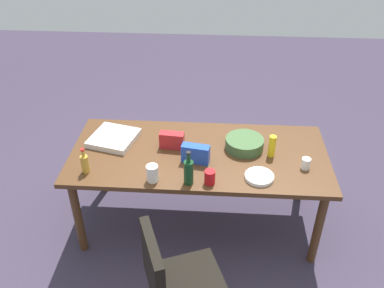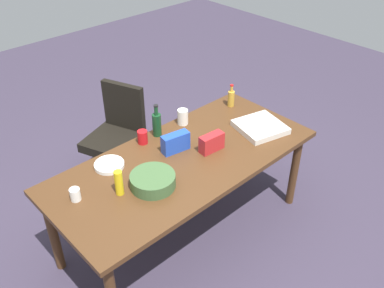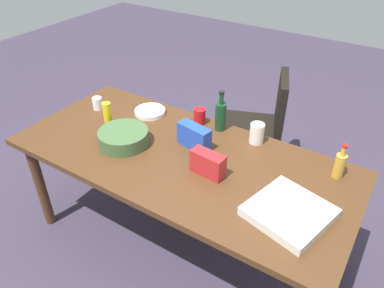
{
  "view_description": "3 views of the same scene",
  "coord_description": "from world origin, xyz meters",
  "px_view_note": "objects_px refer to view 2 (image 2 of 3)",
  "views": [
    {
      "loc": [
        0.13,
        -2.75,
        2.75
      ],
      "look_at": [
        -0.06,
        0.01,
        0.86
      ],
      "focal_mm": 38.68,
      "sensor_mm": 36.0,
      "label": 1
    },
    {
      "loc": [
        1.71,
        1.93,
        2.69
      ],
      "look_at": [
        -0.13,
        -0.05,
        0.83
      ],
      "focal_mm": 39.69,
      "sensor_mm": 36.0,
      "label": 2
    },
    {
      "loc": [
        -1.04,
        1.5,
        2.12
      ],
      "look_at": [
        -0.07,
        -0.03,
        0.87
      ],
      "focal_mm": 34.69,
      "sensor_mm": 36.0,
      "label": 3
    }
  ],
  "objects_px": {
    "salad_bowl": "(153,181)",
    "paper_cup": "(75,194)",
    "red_solo_cup": "(143,137)",
    "mustard_bottle": "(119,183)",
    "office_chair": "(117,144)",
    "chip_bag_red": "(212,143)",
    "paper_plate_stack": "(109,165)",
    "dressing_bottle": "(231,98)",
    "mayo_jar": "(183,117)",
    "conference_table": "(184,167)",
    "chip_bag_blue": "(176,143)",
    "pizza_box": "(260,127)",
    "wine_bottle": "(157,124)"
  },
  "relations": [
    {
      "from": "salad_bowl",
      "to": "paper_cup",
      "type": "xyz_separation_m",
      "value": [
        0.46,
        -0.24,
        -0.0
      ]
    },
    {
      "from": "red_solo_cup",
      "to": "mustard_bottle",
      "type": "bearing_deg",
      "value": 38.01
    },
    {
      "from": "office_chair",
      "to": "mustard_bottle",
      "type": "relative_size",
      "value": 4.93
    },
    {
      "from": "red_solo_cup",
      "to": "chip_bag_red",
      "type": "height_order",
      "value": "chip_bag_red"
    },
    {
      "from": "mustard_bottle",
      "to": "paper_plate_stack",
      "type": "xyz_separation_m",
      "value": [
        -0.11,
        -0.3,
        -0.08
      ]
    },
    {
      "from": "dressing_bottle",
      "to": "mayo_jar",
      "type": "bearing_deg",
      "value": -7.33
    },
    {
      "from": "conference_table",
      "to": "chip_bag_red",
      "type": "relative_size",
      "value": 10.53
    },
    {
      "from": "chip_bag_blue",
      "to": "pizza_box",
      "type": "relative_size",
      "value": 0.61
    },
    {
      "from": "paper_cup",
      "to": "paper_plate_stack",
      "type": "bearing_deg",
      "value": -157.58
    },
    {
      "from": "office_chair",
      "to": "pizza_box",
      "type": "bearing_deg",
      "value": 119.58
    },
    {
      "from": "pizza_box",
      "to": "red_solo_cup",
      "type": "relative_size",
      "value": 3.27
    },
    {
      "from": "salad_bowl",
      "to": "mustard_bottle",
      "type": "height_order",
      "value": "mustard_bottle"
    },
    {
      "from": "dressing_bottle",
      "to": "red_solo_cup",
      "type": "xyz_separation_m",
      "value": [
        0.95,
        -0.07,
        -0.03
      ]
    },
    {
      "from": "dressing_bottle",
      "to": "wine_bottle",
      "type": "relative_size",
      "value": 0.76
    },
    {
      "from": "chip_bag_blue",
      "to": "dressing_bottle",
      "type": "bearing_deg",
      "value": -167.24
    },
    {
      "from": "salad_bowl",
      "to": "mayo_jar",
      "type": "distance_m",
      "value": 0.84
    },
    {
      "from": "mustard_bottle",
      "to": "chip_bag_red",
      "type": "bearing_deg",
      "value": 175.54
    },
    {
      "from": "conference_table",
      "to": "wine_bottle",
      "type": "distance_m",
      "value": 0.43
    },
    {
      "from": "salad_bowl",
      "to": "paper_plate_stack",
      "type": "relative_size",
      "value": 1.43
    },
    {
      "from": "chip_bag_red",
      "to": "mustard_bottle",
      "type": "bearing_deg",
      "value": -4.46
    },
    {
      "from": "wine_bottle",
      "to": "paper_cup",
      "type": "bearing_deg",
      "value": 14.97
    },
    {
      "from": "chip_bag_blue",
      "to": "paper_cup",
      "type": "relative_size",
      "value": 2.44
    },
    {
      "from": "conference_table",
      "to": "mayo_jar",
      "type": "xyz_separation_m",
      "value": [
        -0.33,
        -0.38,
        0.15
      ]
    },
    {
      "from": "office_chair",
      "to": "salad_bowl",
      "type": "xyz_separation_m",
      "value": [
        0.44,
        1.14,
        0.47
      ]
    },
    {
      "from": "wine_bottle",
      "to": "chip_bag_red",
      "type": "height_order",
      "value": "wine_bottle"
    },
    {
      "from": "dressing_bottle",
      "to": "mustard_bottle",
      "type": "xyz_separation_m",
      "value": [
        1.44,
        0.31,
        0.01
      ]
    },
    {
      "from": "dressing_bottle",
      "to": "red_solo_cup",
      "type": "height_order",
      "value": "dressing_bottle"
    },
    {
      "from": "conference_table",
      "to": "dressing_bottle",
      "type": "distance_m",
      "value": 0.92
    },
    {
      "from": "paper_plate_stack",
      "to": "paper_cup",
      "type": "relative_size",
      "value": 2.44
    },
    {
      "from": "pizza_box",
      "to": "salad_bowl",
      "type": "bearing_deg",
      "value": 12.12
    },
    {
      "from": "conference_table",
      "to": "mustard_bottle",
      "type": "bearing_deg",
      "value": 0.16
    },
    {
      "from": "office_chair",
      "to": "red_solo_cup",
      "type": "height_order",
      "value": "office_chair"
    },
    {
      "from": "dressing_bottle",
      "to": "paper_cup",
      "type": "bearing_deg",
      "value": 5.38
    },
    {
      "from": "chip_bag_blue",
      "to": "mayo_jar",
      "type": "bearing_deg",
      "value": -139.97
    },
    {
      "from": "chip_bag_blue",
      "to": "mayo_jar",
      "type": "xyz_separation_m",
      "value": [
        -0.31,
        -0.26,
        -0.01
      ]
    },
    {
      "from": "mayo_jar",
      "to": "dressing_bottle",
      "type": "bearing_deg",
      "value": 172.67
    },
    {
      "from": "mustard_bottle",
      "to": "paper_cup",
      "type": "bearing_deg",
      "value": -30.93
    },
    {
      "from": "chip_bag_red",
      "to": "office_chair",
      "type": "bearing_deg",
      "value": -81.69
    },
    {
      "from": "pizza_box",
      "to": "chip_bag_blue",
      "type": "bearing_deg",
      "value": -5.18
    },
    {
      "from": "red_solo_cup",
      "to": "chip_bag_red",
      "type": "relative_size",
      "value": 0.55
    },
    {
      "from": "conference_table",
      "to": "red_solo_cup",
      "type": "bearing_deg",
      "value": -75.37
    },
    {
      "from": "mustard_bottle",
      "to": "mayo_jar",
      "type": "relative_size",
      "value": 1.41
    },
    {
      "from": "pizza_box",
      "to": "red_solo_cup",
      "type": "xyz_separation_m",
      "value": [
        0.84,
        -0.51,
        0.03
      ]
    },
    {
      "from": "salad_bowl",
      "to": "mustard_bottle",
      "type": "bearing_deg",
      "value": -22.91
    },
    {
      "from": "conference_table",
      "to": "chip_bag_red",
      "type": "xyz_separation_m",
      "value": [
        -0.23,
        0.07,
        0.15
      ]
    },
    {
      "from": "dressing_bottle",
      "to": "mayo_jar",
      "type": "distance_m",
      "value": 0.53
    },
    {
      "from": "dressing_bottle",
      "to": "wine_bottle",
      "type": "xyz_separation_m",
      "value": [
        0.8,
        -0.08,
        0.03
      ]
    },
    {
      "from": "pizza_box",
      "to": "paper_cup",
      "type": "bearing_deg",
      "value": 4.1
    },
    {
      "from": "dressing_bottle",
      "to": "paper_cup",
      "type": "distance_m",
      "value": 1.7
    },
    {
      "from": "conference_table",
      "to": "mustard_bottle",
      "type": "relative_size",
      "value": 11.25
    }
  ]
}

